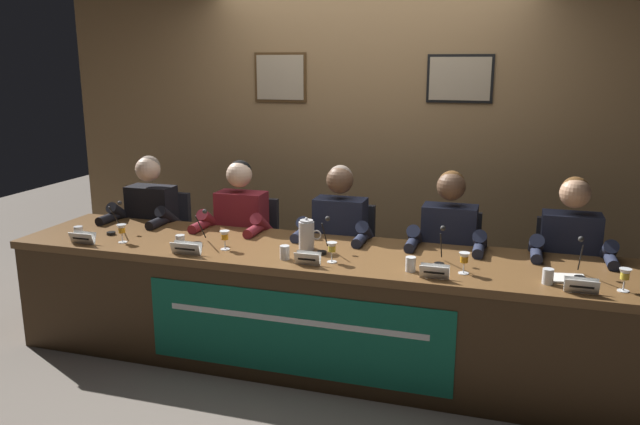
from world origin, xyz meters
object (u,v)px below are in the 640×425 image
(water_cup_left, at_px, (180,242))
(juice_glass_center, at_px, (332,248))
(conference_table, at_px, (314,290))
(chair_far_left, at_px, (163,251))
(water_cup_right, at_px, (411,265))
(chair_far_right, at_px, (564,290))
(panelist_left, at_px, (237,231))
(microphone_far_right, at_px, (580,265))
(microphone_left, at_px, (199,233))
(water_cup_far_left, at_px, (79,233))
(microphone_right, at_px, (440,252))
(panelist_far_right, at_px, (570,259))
(nameplate_right, at_px, (434,272))
(microphone_far_left, at_px, (114,223))
(panelist_right, at_px, (447,249))
(water_cup_far_right, at_px, (548,277))
(chair_left, at_px, (249,259))
(water_cup_center, at_px, (285,253))
(juice_glass_far_left, at_px, (122,230))
(water_pitcher_central, at_px, (307,235))
(juice_glass_far_right, at_px, (625,276))
(nameplate_far_left, at_px, (83,238))
(chair_right, at_px, (448,279))
(juice_glass_right, at_px, (464,259))
(chair_center, at_px, (344,269))
(document_stack_far_right, at_px, (566,278))
(nameplate_center, at_px, (308,259))
(nameplate_far_right, at_px, (582,286))
(microphone_center, at_px, (324,241))
(panelist_center, at_px, (337,240))
(panelist_far_left, at_px, (147,224))
(juice_glass_left, at_px, (225,237))

(water_cup_left, relative_size, juice_glass_center, 0.69)
(conference_table, relative_size, chair_far_left, 4.53)
(water_cup_right, xyz_separation_m, chair_far_right, (0.91, 0.84, -0.35))
(panelist_left, xyz_separation_m, microphone_far_right, (2.30, -0.47, 0.11))
(microphone_left, bearing_deg, water_cup_far_left, -171.24)
(microphone_right, xyz_separation_m, panelist_far_right, (0.76, 0.46, -0.11))
(nameplate_right, bearing_deg, microphone_far_left, 172.70)
(water_cup_right, bearing_deg, water_cup_far_left, 179.61)
(panelist_right, distance_m, water_cup_far_right, 0.87)
(chair_left, relative_size, water_cup_center, 10.68)
(juice_glass_far_left, xyz_separation_m, water_pitcher_central, (1.22, 0.22, 0.01))
(juice_glass_far_right, bearing_deg, microphone_far_right, 141.06)
(nameplate_far_left, bearing_deg, chair_far_left, 88.60)
(water_cup_right, distance_m, chair_far_right, 1.28)
(water_cup_far_right, bearing_deg, water_cup_right, -179.23)
(water_cup_far_left, bearing_deg, water_cup_center, -0.60)
(chair_right, height_order, juice_glass_right, chair_right)
(chair_center, bearing_deg, water_cup_far_left, -153.62)
(chair_center, bearing_deg, chair_left, 180.00)
(chair_left, bearing_deg, nameplate_right, -31.18)
(water_cup_far_left, relative_size, microphone_far_right, 0.39)
(chair_far_right, bearing_deg, document_stack_far_right, -94.58)
(nameplate_center, xyz_separation_m, water_cup_far_right, (1.34, 0.08, -0.00))
(chair_left, height_order, microphone_left, microphone_left)
(panelist_left, height_order, nameplate_right, panelist_left)
(nameplate_far_right, distance_m, juice_glass_far_right, 0.24)
(water_pitcher_central, bearing_deg, juice_glass_far_right, -7.29)
(microphone_left, xyz_separation_m, juice_glass_center, (0.95, -0.12, 0.01))
(nameplate_far_left, xyz_separation_m, chair_right, (2.31, 0.92, -0.36))
(chair_left, xyz_separation_m, nameplate_far_right, (2.28, -0.93, 0.36))
(conference_table, xyz_separation_m, juice_glass_far_right, (1.74, -0.11, 0.31))
(nameplate_far_right, bearing_deg, nameplate_right, 179.79)
(juice_glass_far_left, height_order, water_cup_left, juice_glass_far_left)
(water_cup_right, relative_size, microphone_far_right, 0.39)
(conference_table, relative_size, water_cup_center, 48.35)
(water_cup_far_left, height_order, juice_glass_center, juice_glass_center)
(chair_far_left, xyz_separation_m, microphone_center, (1.56, -0.63, 0.39))
(nameplate_center, xyz_separation_m, water_cup_center, (-0.17, 0.07, -0.00))
(conference_table, xyz_separation_m, chair_far_left, (-1.52, 0.72, -0.09))
(juice_glass_far_left, xyz_separation_m, panelist_center, (1.31, 0.62, -0.12))
(water_cup_right, bearing_deg, water_cup_far_right, 0.77)
(panelist_far_left, relative_size, document_stack_far_right, 5.37)
(panelist_center, xyz_separation_m, water_cup_center, (-0.15, -0.64, 0.08))
(chair_far_left, height_order, panelist_left, panelist_left)
(nameplate_right, bearing_deg, chair_center, 129.61)
(microphone_far_left, relative_size, microphone_right, 1.00)
(panelist_far_left, relative_size, microphone_far_left, 5.71)
(panelist_far_left, relative_size, panelist_left, 1.00)
(panelist_center, xyz_separation_m, nameplate_right, (0.76, -0.72, 0.08))
(water_cup_center, bearing_deg, juice_glass_left, 170.07)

